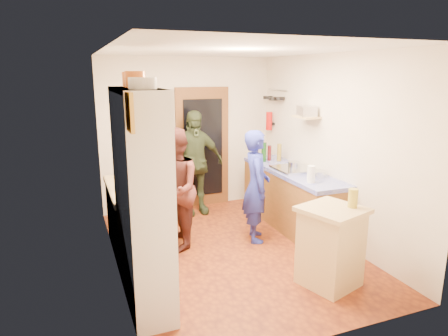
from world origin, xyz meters
TOP-DOWN VIEW (x-y plane):
  - floor at (0.00, 0.00)m, footprint 3.00×4.00m
  - ceiling at (0.00, 0.00)m, footprint 3.00×4.00m
  - wall_back at (0.00, 2.01)m, footprint 3.00×0.02m
  - wall_front at (0.00, -2.01)m, footprint 3.00×0.02m
  - wall_left at (-1.51, 0.00)m, footprint 0.02×4.00m
  - wall_right at (1.51, 0.00)m, footprint 0.02×4.00m
  - door_frame at (0.25, 1.97)m, footprint 0.95×0.06m
  - door_glass at (0.25, 1.94)m, footprint 0.70×0.02m
  - hutch_body at (-1.30, -0.80)m, footprint 0.40×1.20m
  - hutch_top_shelf at (-1.30, -0.80)m, footprint 0.40×1.14m
  - plate_stack at (-1.30, -1.13)m, footprint 0.24×0.24m
  - orange_pot_a at (-1.30, -0.75)m, footprint 0.19×0.19m
  - orange_pot_b at (-1.30, -0.46)m, footprint 0.16×0.16m
  - left_counter_base at (-1.20, 0.45)m, footprint 0.60×1.40m
  - left_counter_top at (-1.20, 0.45)m, footprint 0.64×1.44m
  - toaster at (-1.15, -0.00)m, footprint 0.23×0.15m
  - kettle at (-1.25, 0.35)m, footprint 0.19×0.19m
  - orange_bowl at (-1.12, 0.58)m, footprint 0.21×0.21m
  - chopping_board at (-1.18, 1.00)m, footprint 0.36×0.31m
  - right_counter_base at (1.20, 0.50)m, footprint 0.60×2.20m
  - right_counter_top at (1.20, 0.50)m, footprint 0.62×2.22m
  - hob at (1.20, 0.46)m, footprint 0.55×0.58m
  - pot_on_hob at (1.15, 0.38)m, footprint 0.18×0.18m
  - bottle_a at (1.05, 1.17)m, footprint 0.10×0.10m
  - bottle_b at (1.18, 1.23)m, footprint 0.07×0.07m
  - bottle_c at (1.31, 1.12)m, footprint 0.07×0.07m
  - paper_towel at (1.05, -0.22)m, footprint 0.12×0.12m
  - mixing_bowl at (1.30, 0.01)m, footprint 0.28×0.28m
  - island_base at (0.68, -1.21)m, footprint 0.69×0.69m
  - island_top at (0.68, -1.21)m, footprint 0.78×0.78m
  - cutting_board at (0.62, -1.18)m, footprint 0.42×0.37m
  - oil_jar at (0.89, -1.27)m, footprint 0.13×0.13m
  - pan_rail at (1.46, 1.52)m, footprint 0.02×0.65m
  - pan_hang_a at (1.40, 1.35)m, footprint 0.18×0.18m
  - pan_hang_b at (1.40, 1.55)m, footprint 0.16×0.16m
  - pan_hang_c at (1.40, 1.75)m, footprint 0.17×0.17m
  - wall_shelf at (1.37, 0.45)m, footprint 0.26×0.42m
  - radio at (1.37, 0.45)m, footprint 0.28×0.34m
  - ext_bracket at (1.47, 1.70)m, footprint 0.06×0.10m
  - fire_extinguisher at (1.41, 1.70)m, footprint 0.11×0.11m
  - picture_frame at (-1.48, -1.55)m, footprint 0.03×0.25m
  - person_hob at (0.48, 0.20)m, footprint 0.53×0.66m
  - person_left at (-0.65, 0.41)m, footprint 0.72×0.88m
  - person_back at (-0.02, 1.60)m, footprint 1.04×0.46m

SIDE VIEW (x-z plane):
  - floor at x=0.00m, z-range -0.02..0.00m
  - right_counter_base at x=1.20m, z-range 0.00..0.84m
  - left_counter_base at x=-1.20m, z-range 0.00..0.85m
  - island_base at x=0.68m, z-range 0.00..0.86m
  - person_hob at x=0.48m, z-range 0.00..1.58m
  - person_left at x=-0.65m, z-range 0.00..1.64m
  - right_counter_top at x=1.20m, z-range 0.84..0.90m
  - left_counter_top at x=-1.20m, z-range 0.85..0.90m
  - person_back at x=-0.02m, z-range 0.00..1.75m
  - island_top at x=0.68m, z-range 0.86..0.91m
  - cutting_board at x=0.62m, z-range 0.89..0.91m
  - chopping_board at x=-1.18m, z-range 0.90..0.92m
  - hob at x=1.20m, z-range 0.90..0.94m
  - orange_bowl at x=-1.12m, z-range 0.90..0.99m
  - mixing_bowl at x=1.30m, z-range 0.90..0.99m
  - toaster at x=-1.15m, z-range 0.90..1.06m
  - pot_on_hob at x=1.15m, z-range 0.94..1.06m
  - kettle at x=-1.25m, z-range 0.90..1.10m
  - oil_jar at x=0.89m, z-range 0.91..1.12m
  - paper_towel at x=1.05m, z-range 0.90..1.13m
  - bottle_b at x=1.18m, z-range 0.90..1.15m
  - bottle_c at x=1.31m, z-range 0.90..1.19m
  - door_frame at x=0.25m, z-range 0.00..2.10m
  - door_glass at x=0.25m, z-range 0.20..1.90m
  - bottle_a at x=1.05m, z-range 0.90..1.22m
  - hutch_body at x=-1.30m, z-range 0.00..2.20m
  - wall_back at x=0.00m, z-range 0.00..2.60m
  - wall_front at x=0.00m, z-range 0.00..2.60m
  - wall_left at x=-1.51m, z-range 0.00..2.60m
  - wall_right at x=1.51m, z-range 0.00..2.60m
  - ext_bracket at x=1.47m, z-range 1.43..1.47m
  - fire_extinguisher at x=1.41m, z-range 1.34..1.66m
  - wall_shelf at x=1.37m, z-range 1.69..1.71m
  - radio at x=1.37m, z-range 1.72..1.86m
  - pan_hang_b at x=1.40m, z-range 1.88..1.92m
  - pan_hang_c at x=1.40m, z-range 1.89..1.93m
  - pan_hang_a at x=1.40m, z-range 1.90..1.94m
  - pan_rail at x=1.46m, z-range 2.04..2.06m
  - picture_frame at x=-1.48m, z-range 1.90..2.20m
  - hutch_top_shelf at x=-1.30m, z-range 2.16..2.20m
  - plate_stack at x=-1.30m, z-range 2.20..2.30m
  - orange_pot_b at x=-1.30m, z-range 2.20..2.35m
  - orange_pot_a at x=-1.30m, z-range 2.20..2.35m
  - ceiling at x=0.00m, z-range 2.60..2.62m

